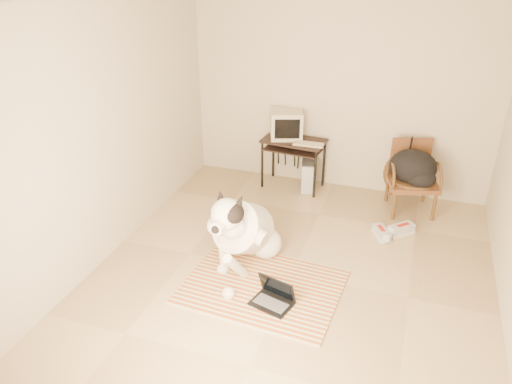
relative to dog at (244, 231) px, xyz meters
The scene contains 15 objects.
floor 0.68m from the dog, ahead, with size 4.50×4.50×0.00m, color tan.
wall_back 2.46m from the dog, 76.10° to the left, with size 4.50×4.50×0.00m, color #BAAE99.
wall_front 2.54m from the dog, 76.64° to the right, with size 4.50×4.50×0.00m, color #BAAE99.
wall_left 1.74m from the dog, behind, with size 4.50×4.50×0.00m, color #BAAE99.
rug 0.61m from the dog, 47.38° to the right, with size 1.59×1.26×0.02m.
dog is the anchor object (origin of this frame).
laptop 0.81m from the dog, 47.76° to the right, with size 0.44×0.36×0.26m.
computer_desk 1.94m from the dog, 89.48° to the left, with size 0.88×0.55×0.69m.
crt_monitor 2.07m from the dog, 93.26° to the left, with size 0.52×0.51×0.37m.
desk_keyboard 1.87m from the dog, 82.41° to the left, with size 0.39×0.15×0.03m, color #B8AD90.
pc_tower 1.98m from the dog, 83.07° to the left, with size 0.28×0.48×0.42m.
rattan_chair 2.40m from the dog, 48.70° to the left, with size 0.71×0.70×0.88m.
backpack 2.36m from the dog, 47.01° to the left, with size 0.58×0.49×0.43m.
sneaker_left 1.71m from the dog, 36.56° to the left, with size 0.25×0.32×0.10m.
sneaker_right 1.96m from the dog, 36.28° to the left, with size 0.33×0.33×0.12m.
Camera 1 is at (1.00, -4.11, 3.14)m, focal length 35.00 mm.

